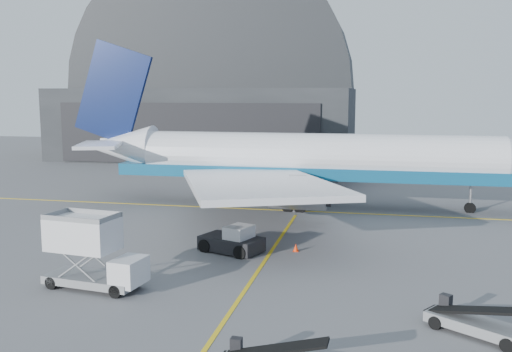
% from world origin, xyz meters
% --- Properties ---
extents(ground, '(200.00, 200.00, 0.00)m').
position_xyz_m(ground, '(0.00, 0.00, 0.00)').
color(ground, '#565659').
rests_on(ground, ground).
extents(taxi_lines, '(80.00, 42.12, 0.02)m').
position_xyz_m(taxi_lines, '(0.00, 12.67, 0.01)').
color(taxi_lines, yellow).
rests_on(taxi_lines, ground).
extents(hangar, '(50.00, 28.30, 28.00)m').
position_xyz_m(hangar, '(-22.00, 64.95, 9.54)').
color(hangar, black).
rests_on(hangar, ground).
extents(airliner, '(48.17, 46.71, 16.91)m').
position_xyz_m(airliner, '(-0.41, 22.62, 4.73)').
color(airliner, white).
rests_on(airliner, ground).
extents(catering_truck, '(6.22, 2.99, 4.11)m').
position_xyz_m(catering_truck, '(-8.77, -4.19, 2.08)').
color(catering_truck, slate).
rests_on(catering_truck, ground).
extents(pushback_tug, '(4.92, 3.83, 2.01)m').
position_xyz_m(pushback_tug, '(-2.65, 4.86, 0.76)').
color(pushback_tug, black).
rests_on(pushback_tug, ground).
extents(belt_loader_b, '(4.79, 3.98, 1.91)m').
position_xyz_m(belt_loader_b, '(11.96, -6.48, 0.59)').
color(belt_loader_b, slate).
rests_on(belt_loader_b, ground).
extents(traffic_cone, '(0.39, 0.39, 0.57)m').
position_xyz_m(traffic_cone, '(1.72, 5.92, 0.27)').
color(traffic_cone, '#FD3208').
rests_on(traffic_cone, ground).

